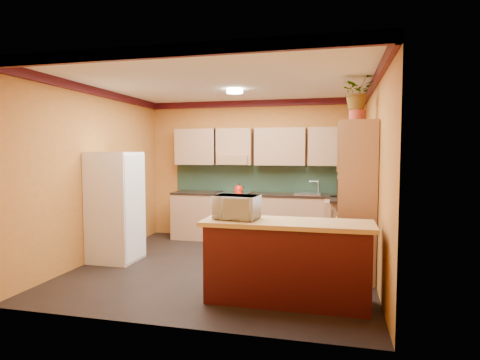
# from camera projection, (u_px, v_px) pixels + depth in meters

# --- Properties ---
(room_shell) EXTENTS (4.24, 4.24, 2.72)m
(room_shell) POSITION_uv_depth(u_px,v_px,m) (231.00, 126.00, 6.07)
(room_shell) COLOR black
(room_shell) RESTS_ON ground
(base_cabinets_back) EXTENTS (3.65, 0.60, 0.88)m
(base_cabinets_back) POSITION_uv_depth(u_px,v_px,m) (266.00, 219.00, 7.59)
(base_cabinets_back) COLOR tan
(base_cabinets_back) RESTS_ON ground
(countertop_back) EXTENTS (3.65, 0.62, 0.04)m
(countertop_back) POSITION_uv_depth(u_px,v_px,m) (266.00, 194.00, 7.55)
(countertop_back) COLOR black
(countertop_back) RESTS_ON base_cabinets_back
(stove) EXTENTS (0.58, 0.58, 0.91)m
(stove) POSITION_uv_depth(u_px,v_px,m) (234.00, 217.00, 7.73)
(stove) COLOR black
(stove) RESTS_ON ground
(kettle) EXTENTS (0.18, 0.18, 0.18)m
(kettle) POSITION_uv_depth(u_px,v_px,m) (239.00, 189.00, 7.62)
(kettle) COLOR red
(kettle) RESTS_ON stove
(sink) EXTENTS (0.48, 0.40, 0.03)m
(sink) POSITION_uv_depth(u_px,v_px,m) (308.00, 194.00, 7.37)
(sink) COLOR silver
(sink) RESTS_ON countertop_back
(base_cabinets_right) EXTENTS (0.60, 0.80, 0.88)m
(base_cabinets_right) POSITION_uv_depth(u_px,v_px,m) (348.00, 227.00, 6.73)
(base_cabinets_right) COLOR tan
(base_cabinets_right) RESTS_ON ground
(countertop_right) EXTENTS (0.62, 0.80, 0.04)m
(countertop_right) POSITION_uv_depth(u_px,v_px,m) (349.00, 200.00, 6.70)
(countertop_right) COLOR black
(countertop_right) RESTS_ON base_cabinets_right
(fridge) EXTENTS (0.68, 0.66, 1.70)m
(fridge) POSITION_uv_depth(u_px,v_px,m) (115.00, 207.00, 6.23)
(fridge) COLOR white
(fridge) RESTS_ON ground
(pantry) EXTENTS (0.48, 0.90, 2.10)m
(pantry) POSITION_uv_depth(u_px,v_px,m) (356.00, 200.00, 5.41)
(pantry) COLOR tan
(pantry) RESTS_ON ground
(fern_pot) EXTENTS (0.22, 0.22, 0.16)m
(fern_pot) POSITION_uv_depth(u_px,v_px,m) (357.00, 116.00, 5.38)
(fern_pot) COLOR #993825
(fern_pot) RESTS_ON pantry
(fern) EXTENTS (0.51, 0.47, 0.48)m
(fern) POSITION_uv_depth(u_px,v_px,m) (358.00, 92.00, 5.35)
(fern) COLOR tan
(fern) RESTS_ON fern_pot
(breakfast_bar) EXTENTS (1.80, 0.55, 0.88)m
(breakfast_bar) POSITION_uv_depth(u_px,v_px,m) (287.00, 264.00, 4.51)
(breakfast_bar) COLOR #461110
(breakfast_bar) RESTS_ON ground
(bar_top) EXTENTS (1.90, 0.65, 0.05)m
(bar_top) POSITION_uv_depth(u_px,v_px,m) (287.00, 223.00, 4.47)
(bar_top) COLOR tan
(bar_top) RESTS_ON breakfast_bar
(microwave) EXTENTS (0.53, 0.39, 0.27)m
(microwave) POSITION_uv_depth(u_px,v_px,m) (236.00, 207.00, 4.60)
(microwave) COLOR white
(microwave) RESTS_ON bar_top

